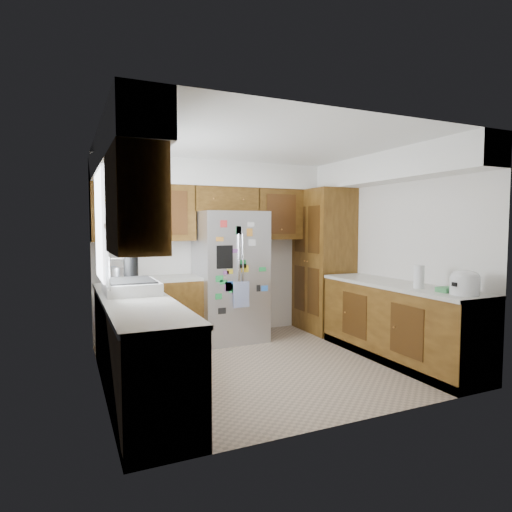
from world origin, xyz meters
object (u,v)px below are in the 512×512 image
Objects in this scene: fridge at (230,276)px; rice_cooker at (465,282)px; paper_towel at (419,277)px; pantry at (324,260)px.

fridge is 2.99m from rice_cooker.
rice_cooker is 1.14× the size of paper_towel.
pantry is 7.44× the size of rice_cooker.
fridge is 2.51m from paper_towel.
pantry is 2.01m from paper_towel.
fridge is at bearing 177.94° from pantry.
rice_cooker is (-0.00, -2.53, -0.03)m from pantry.
paper_towel is (-0.08, -2.01, -0.03)m from pantry.
fridge reaches higher than paper_towel.
rice_cooker is (1.50, -2.58, 0.15)m from fridge.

